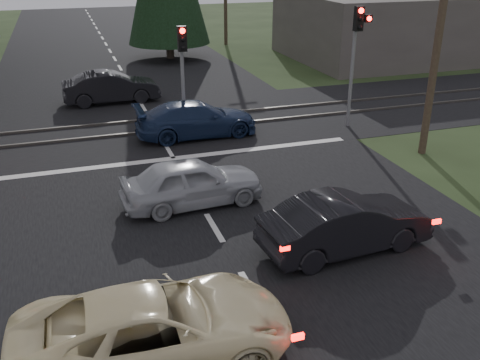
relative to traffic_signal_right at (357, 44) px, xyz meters
name	(u,v)px	position (x,y,z in m)	size (l,w,h in m)	color
ground	(253,293)	(-7.55, -9.47, -3.31)	(120.00, 120.00, 0.00)	#243317
road	(164,142)	(-7.55, 0.53, -3.31)	(14.00, 100.00, 0.01)	black
rail_corridor	(155,126)	(-7.55, 2.53, -3.31)	(120.00, 8.00, 0.01)	black
stop_line	(174,158)	(-7.55, -1.27, -3.30)	(13.00, 0.35, 0.00)	silver
rail_near	(158,131)	(-7.55, 1.73, -3.26)	(120.00, 0.12, 0.10)	#59544C
rail_far	(151,120)	(-7.55, 3.33, -3.26)	(120.00, 0.12, 0.10)	#59544C
traffic_signal_right	(357,44)	(0.00, 0.00, 0.00)	(0.68, 0.48, 4.70)	slate
traffic_signal_center	(183,62)	(-6.55, 1.20, -0.51)	(0.32, 0.48, 4.10)	slate
utility_pole_near	(442,15)	(0.95, -3.47, 1.41)	(1.80, 0.26, 9.00)	#4C3D2D
building_right	(400,25)	(10.45, 12.53, -1.31)	(14.00, 10.00, 4.00)	#59514C
cream_coupe	(155,328)	(-9.83, -10.80, -2.64)	(2.24, 4.85, 1.35)	beige
dark_hatchback	(345,224)	(-4.86, -8.47, -2.63)	(1.45, 4.16, 1.37)	black
silver_car	(192,182)	(-7.75, -4.93, -2.64)	(1.59, 3.96, 1.35)	#A4A6AC
blue_sedan	(196,119)	(-6.19, 0.83, -2.64)	(1.89, 4.64, 1.35)	#182748
dark_car_far	(111,87)	(-8.79, 6.77, -2.59)	(1.52, 4.37, 1.44)	black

